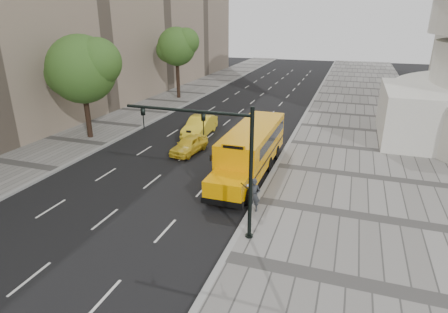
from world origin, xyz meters
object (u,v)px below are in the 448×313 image
(tree_b, at_px, (83,69))
(taxi_near, at_px, (189,145))
(traffic_signal, at_px, (221,155))
(school_bus, at_px, (252,146))
(pedestrian, at_px, (254,195))
(taxi_far, at_px, (200,126))
(tree_c, at_px, (177,46))

(tree_b, distance_m, taxi_near, 10.83)
(taxi_near, bearing_deg, traffic_signal, -51.42)
(tree_b, distance_m, school_bus, 15.66)
(tree_b, relative_size, school_bus, 0.75)
(traffic_signal, bearing_deg, taxi_near, 121.30)
(school_bus, height_order, taxi_near, school_bus)
(school_bus, height_order, pedestrian, school_bus)
(tree_b, height_order, taxi_far, tree_b)
(taxi_far, bearing_deg, tree_c, 119.13)
(tree_b, height_order, school_bus, tree_b)
(taxi_far, bearing_deg, tree_b, -157.68)
(taxi_near, height_order, traffic_signal, traffic_signal)
(tree_c, distance_m, pedestrian, 31.13)
(taxi_near, relative_size, taxi_far, 0.77)
(traffic_signal, bearing_deg, school_bus, 94.82)
(tree_c, bearing_deg, tree_b, -89.95)
(school_bus, xyz_separation_m, pedestrian, (1.65, -5.65, -0.70))
(tree_b, bearing_deg, taxi_near, -3.41)
(tree_b, xyz_separation_m, tree_c, (-0.02, 17.70, 0.54))
(taxi_far, xyz_separation_m, traffic_signal, (7.10, -14.60, 3.26))
(tree_c, xyz_separation_m, taxi_near, (9.46, -18.26, -5.80))
(tree_c, height_order, pedestrian, tree_c)
(tree_c, distance_m, taxi_near, 21.37)
(taxi_near, xyz_separation_m, traffic_signal, (6.14, -10.10, 3.43))
(taxi_far, distance_m, traffic_signal, 16.56)
(tree_c, xyz_separation_m, school_bus, (14.91, -20.15, -4.70))
(tree_c, xyz_separation_m, taxi_far, (8.50, -13.76, -5.63))
(tree_b, height_order, pedestrian, tree_b)
(tree_b, height_order, tree_c, tree_c)
(taxi_near, bearing_deg, pedestrian, -39.46)
(school_bus, bearing_deg, tree_b, 170.66)
(traffic_signal, bearing_deg, taxi_far, 115.95)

